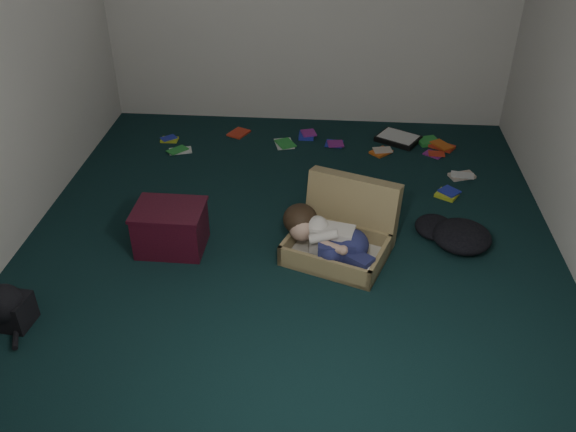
# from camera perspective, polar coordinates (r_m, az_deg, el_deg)

# --- Properties ---
(floor) EXTENTS (4.50, 4.50, 0.00)m
(floor) POSITION_cam_1_polar(r_m,az_deg,el_deg) (4.58, 0.15, -2.63)
(floor) COLOR black
(floor) RESTS_ON ground
(wall_front) EXTENTS (4.50, 0.00, 4.50)m
(wall_front) POSITION_cam_1_polar(r_m,az_deg,el_deg) (2.02, -4.91, -10.24)
(wall_front) COLOR silver
(wall_front) RESTS_ON ground
(suitcase) EXTENTS (0.88, 0.87, 0.51)m
(suitcase) POSITION_cam_1_polar(r_m,az_deg,el_deg) (4.46, 5.15, -1.44)
(suitcase) COLOR #9F8957
(suitcase) RESTS_ON floor
(person) EXTENTS (0.68, 0.54, 0.32)m
(person) POSITION_cam_1_polar(r_m,az_deg,el_deg) (4.31, 3.77, -2.03)
(person) COLOR silver
(person) RESTS_ON suitcase
(maroon_bin) EXTENTS (0.51, 0.40, 0.35)m
(maroon_bin) POSITION_cam_1_polar(r_m,az_deg,el_deg) (4.52, -10.92, -1.10)
(maroon_bin) COLOR #400D1B
(maroon_bin) RESTS_ON floor
(backpack) EXTENTS (0.41, 0.34, 0.22)m
(backpack) POSITION_cam_1_polar(r_m,az_deg,el_deg) (4.23, -24.87, -7.92)
(backpack) COLOR black
(backpack) RESTS_ON floor
(clothing_pile) EXTENTS (0.54, 0.48, 0.15)m
(clothing_pile) POSITION_cam_1_polar(r_m,az_deg,el_deg) (4.78, 15.25, -1.13)
(clothing_pile) COLOR black
(clothing_pile) RESTS_ON floor
(paper_tray) EXTENTS (0.48, 0.45, 0.05)m
(paper_tray) POSITION_cam_1_polar(r_m,az_deg,el_deg) (6.15, 10.27, 7.16)
(paper_tray) COLOR black
(paper_tray) RESTS_ON floor
(book_scatter) EXTENTS (2.95, 1.28, 0.02)m
(book_scatter) POSITION_cam_1_polar(r_m,az_deg,el_deg) (5.88, 4.84, 6.15)
(book_scatter) COLOR #BFD225
(book_scatter) RESTS_ON floor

